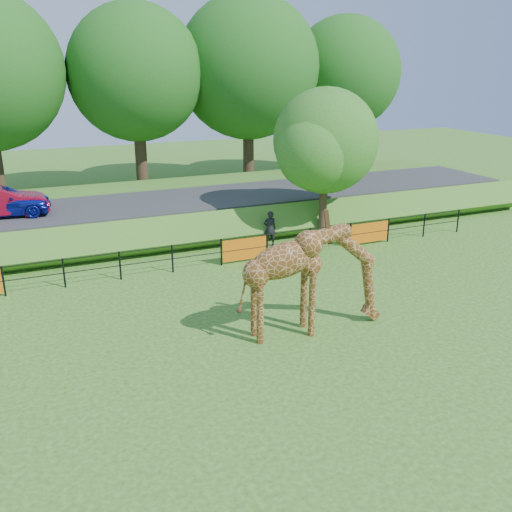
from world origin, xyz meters
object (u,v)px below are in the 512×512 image
Objects in this scene: giraffe at (313,279)px; car_blue at (1,201)px; tree_east at (327,145)px; visitor at (270,228)px.

car_blue is (-8.33, 12.46, 0.45)m from giraffe.
car_blue is 0.59× the size of tree_east.
visitor is 0.23× the size of tree_east.
giraffe reaches higher than visitor.
visitor is at bearing 179.94° from tree_east.
giraffe is 10.01m from tree_east.
visitor is (2.37, 8.21, -0.87)m from giraffe.
tree_east is (5.10, 8.21, 2.63)m from giraffe.
visitor is 4.44m from tree_east.
tree_east reaches higher than giraffe.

